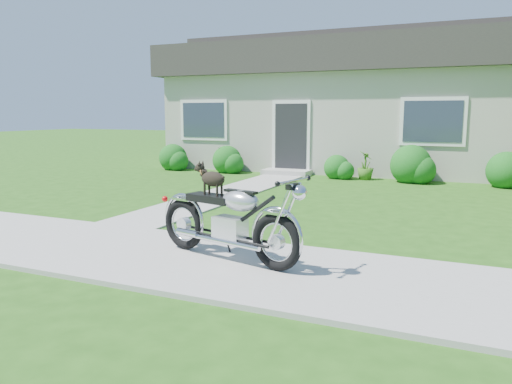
# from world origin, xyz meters

# --- Properties ---
(ground) EXTENTS (80.00, 80.00, 0.00)m
(ground) POSITION_xyz_m (0.00, 0.00, 0.00)
(ground) COLOR #235114
(ground) RESTS_ON ground
(sidewalk) EXTENTS (24.00, 2.20, 0.04)m
(sidewalk) POSITION_xyz_m (0.00, 0.00, 0.02)
(sidewalk) COLOR #9E9B93
(sidewalk) RESTS_ON ground
(walkway) EXTENTS (1.20, 8.00, 0.03)m
(walkway) POSITION_xyz_m (-1.50, 5.00, 0.01)
(walkway) COLOR #9E9B93
(walkway) RESTS_ON ground
(house) EXTENTS (12.60, 7.03, 4.50)m
(house) POSITION_xyz_m (-0.00, 11.99, 2.16)
(house) COLOR #A6A396
(house) RESTS_ON ground
(shrub_row) EXTENTS (10.66, 1.08, 1.08)m
(shrub_row) POSITION_xyz_m (0.00, 8.50, 0.41)
(shrub_row) COLOR #185B19
(shrub_row) RESTS_ON ground
(potted_plant_left) EXTENTS (0.69, 0.77, 0.79)m
(potted_plant_left) POSITION_xyz_m (-3.35, 8.55, 0.40)
(potted_plant_left) COLOR #144D19
(potted_plant_left) RESTS_ON ground
(potted_plant_right) EXTENTS (0.59, 0.59, 0.79)m
(potted_plant_right) POSITION_xyz_m (0.85, 8.55, 0.40)
(potted_plant_right) COLOR #3B6E1E
(potted_plant_right) RESTS_ON ground
(motorcycle_with_dog) EXTENTS (2.19, 0.84, 1.16)m
(motorcycle_with_dog) POSITION_xyz_m (0.93, 0.11, 0.55)
(motorcycle_with_dog) COLOR black
(motorcycle_with_dog) RESTS_ON sidewalk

